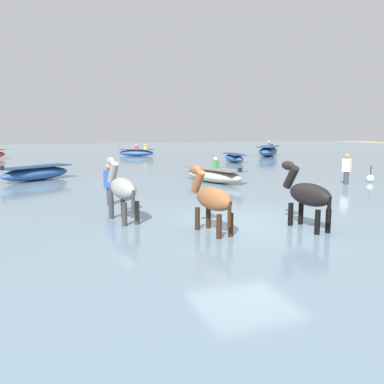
{
  "coord_description": "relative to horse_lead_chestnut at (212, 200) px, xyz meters",
  "views": [
    {
      "loc": [
        -4.62,
        -8.59,
        2.67
      ],
      "look_at": [
        -0.63,
        2.15,
        0.84
      ],
      "focal_mm": 37.37,
      "sensor_mm": 36.0,
      "label": 1
    }
  ],
  "objects": [
    {
      "name": "person_wading_mid",
      "position": [
        -1.64,
        4.09,
        -0.2
      ],
      "size": [
        0.34,
        0.23,
        1.63
      ],
      "color": "#383842",
      "rests_on": "ground"
    },
    {
      "name": "boat_mid_channel",
      "position": [
        -3.85,
        11.23,
        -0.42
      ],
      "size": [
        3.35,
        2.79,
        0.77
      ],
      "color": "#28518E",
      "rests_on": "water_surface"
    },
    {
      "name": "water_surface",
      "position": [
        1.14,
        10.49,
        -0.9
      ],
      "size": [
        90.0,
        90.0,
        0.34
      ],
      "primitive_type": "cube",
      "color": "slate",
      "rests_on": "ground"
    },
    {
      "name": "boat_far_offshore",
      "position": [
        14.46,
        21.55,
        -0.32
      ],
      "size": [
        3.69,
        3.99,
        1.3
      ],
      "color": "#28518E",
      "rests_on": "water_surface"
    },
    {
      "name": "ground_plane",
      "position": [
        1.14,
        0.49,
        -1.07
      ],
      "size": [
        120.0,
        120.0,
        0.0
      ],
      "primitive_type": "plane",
      "color": "gray"
    },
    {
      "name": "boat_distant_west",
      "position": [
        3.92,
        25.37,
        -0.44
      ],
      "size": [
        3.07,
        2.18,
        1.04
      ],
      "color": "#28518E",
      "rests_on": "water_surface"
    },
    {
      "name": "horse_lead_chestnut",
      "position": [
        0.0,
        0.0,
        0.0
      ],
      "size": [
        0.65,
        1.67,
        1.81
      ],
      "color": "brown",
      "rests_on": "ground"
    },
    {
      "name": "boat_far_inshore",
      "position": [
        3.43,
        7.83,
        -0.42
      ],
      "size": [
        2.05,
        3.47,
        1.09
      ],
      "color": "#B2AD9E",
      "rests_on": "water_surface"
    },
    {
      "name": "person_onlooker_right",
      "position": [
        8.39,
        5.25,
        -0.2
      ],
      "size": [
        0.32,
        0.38,
        1.63
      ],
      "color": "#383842",
      "rests_on": "ground"
    },
    {
      "name": "horse_trailing_black",
      "position": [
        2.23,
        -0.44,
        0.04
      ],
      "size": [
        0.56,
        1.72,
        1.87
      ],
      "color": "black",
      "rests_on": "ground"
    },
    {
      "name": "horse_flank_grey",
      "position": [
        -1.67,
        1.85,
        0.06
      ],
      "size": [
        0.69,
        1.77,
        1.92
      ],
      "color": "gray",
      "rests_on": "ground"
    },
    {
      "name": "boat_near_port",
      "position": [
        9.04,
        17.11,
        -0.45
      ],
      "size": [
        1.44,
        3.18,
        0.56
      ],
      "color": "#28518E",
      "rests_on": "water_surface"
    },
    {
      "name": "channel_buoy",
      "position": [
        9.91,
        5.47,
        -0.56
      ],
      "size": [
        0.32,
        0.32,
        0.74
      ],
      "color": "silver",
      "rests_on": "water_surface"
    }
  ]
}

